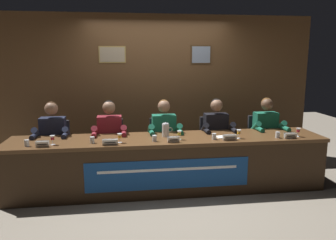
% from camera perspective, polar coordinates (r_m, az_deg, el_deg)
% --- Properties ---
extents(ground_plane, '(12.00, 12.00, 0.00)m').
position_cam_1_polar(ground_plane, '(4.88, 0.00, -11.67)').
color(ground_plane, gray).
extents(wall_back_panelled, '(5.62, 0.14, 2.60)m').
position_cam_1_polar(wall_back_panelled, '(5.93, -1.87, 5.34)').
color(wall_back_panelled, brown).
rests_on(wall_back_panelled, ground_plane).
extents(conference_table, '(4.42, 0.80, 0.76)m').
position_cam_1_polar(conference_table, '(4.59, 0.19, -6.12)').
color(conference_table, brown).
rests_on(conference_table, ground_plane).
extents(chair_far_left, '(0.44, 0.44, 0.91)m').
position_cam_1_polar(chair_far_left, '(5.35, -18.77, -5.23)').
color(chair_far_left, black).
rests_on(chair_far_left, ground_plane).
extents(panelist_far_left, '(0.51, 0.48, 1.24)m').
position_cam_1_polar(panelist_far_left, '(5.09, -19.37, -2.83)').
color(panelist_far_left, black).
rests_on(panelist_far_left, ground_plane).
extents(nameplate_far_left, '(0.16, 0.06, 0.08)m').
position_cam_1_polar(nameplate_far_left, '(4.44, -20.91, -3.89)').
color(nameplate_far_left, white).
rests_on(nameplate_far_left, conference_table).
extents(juice_glass_far_left, '(0.06, 0.06, 0.12)m').
position_cam_1_polar(juice_glass_far_left, '(4.49, -19.34, -3.01)').
color(juice_glass_far_left, white).
rests_on(juice_glass_far_left, conference_table).
extents(water_cup_far_left, '(0.06, 0.06, 0.08)m').
position_cam_1_polar(water_cup_far_left, '(4.55, -23.23, -3.74)').
color(water_cup_far_left, silver).
rests_on(water_cup_far_left, conference_table).
extents(chair_left, '(0.44, 0.44, 0.91)m').
position_cam_1_polar(chair_left, '(5.25, -9.87, -5.09)').
color(chair_left, black).
rests_on(chair_left, ground_plane).
extents(panelist_left, '(0.51, 0.48, 1.24)m').
position_cam_1_polar(panelist_left, '(4.99, -10.05, -2.65)').
color(panelist_left, black).
rests_on(panelist_left, ground_plane).
extents(nameplate_left, '(0.20, 0.06, 0.08)m').
position_cam_1_polar(nameplate_left, '(4.30, -9.99, -3.79)').
color(nameplate_left, white).
rests_on(nameplate_left, conference_table).
extents(juice_glass_left, '(0.06, 0.06, 0.12)m').
position_cam_1_polar(juice_glass_left, '(4.39, -8.34, -2.82)').
color(juice_glass_left, white).
rests_on(juice_glass_left, conference_table).
extents(water_cup_left, '(0.06, 0.06, 0.08)m').
position_cam_1_polar(water_cup_left, '(4.45, -12.96, -3.44)').
color(water_cup_left, silver).
rests_on(water_cup_left, conference_table).
extents(chair_center, '(0.44, 0.44, 0.91)m').
position_cam_1_polar(chair_center, '(5.28, -0.87, -4.83)').
color(chair_center, black).
rests_on(chair_center, ground_plane).
extents(panelist_center, '(0.51, 0.48, 1.24)m').
position_cam_1_polar(panelist_center, '(5.02, -0.60, -2.39)').
color(panelist_center, black).
rests_on(panelist_center, ground_plane).
extents(nameplate_center, '(0.16, 0.06, 0.08)m').
position_cam_1_polar(nameplate_center, '(4.37, 0.96, -3.38)').
color(nameplate_center, white).
rests_on(nameplate_center, conference_table).
extents(juice_glass_center, '(0.06, 0.06, 0.12)m').
position_cam_1_polar(juice_glass_center, '(4.51, 1.97, -2.35)').
color(juice_glass_center, white).
rests_on(juice_glass_center, conference_table).
extents(water_cup_center, '(0.06, 0.06, 0.08)m').
position_cam_1_polar(water_cup_center, '(4.42, -2.36, -3.25)').
color(water_cup_center, silver).
rests_on(water_cup_center, conference_table).
extents(chair_right, '(0.44, 0.44, 0.91)m').
position_cam_1_polar(chair_right, '(5.44, 7.81, -4.46)').
color(chair_right, black).
rests_on(chair_right, ground_plane).
extents(panelist_right, '(0.51, 0.48, 1.24)m').
position_cam_1_polar(panelist_right, '(5.19, 8.47, -2.08)').
color(panelist_right, black).
rests_on(panelist_right, ground_plane).
extents(nameplate_right, '(0.19, 0.06, 0.08)m').
position_cam_1_polar(nameplate_right, '(4.56, 10.64, -2.98)').
color(nameplate_right, white).
rests_on(nameplate_right, conference_table).
extents(juice_glass_right, '(0.06, 0.06, 0.12)m').
position_cam_1_polar(juice_glass_right, '(4.68, 12.13, -2.10)').
color(juice_glass_right, white).
rests_on(juice_glass_right, conference_table).
extents(water_cup_right, '(0.06, 0.06, 0.08)m').
position_cam_1_polar(water_cup_right, '(4.57, 7.99, -2.89)').
color(water_cup_right, silver).
rests_on(water_cup_right, conference_table).
extents(chair_far_right, '(0.44, 0.44, 0.91)m').
position_cam_1_polar(chair_far_right, '(5.72, 15.81, -4.03)').
color(chair_far_right, black).
rests_on(chair_far_right, ground_plane).
extents(panelist_far_right, '(0.51, 0.48, 1.24)m').
position_cam_1_polar(panelist_far_right, '(5.48, 16.79, -1.75)').
color(panelist_far_right, black).
rests_on(panelist_far_right, ground_plane).
extents(nameplate_far_right, '(0.17, 0.06, 0.08)m').
position_cam_1_polar(nameplate_far_right, '(4.89, 20.40, -2.55)').
color(nameplate_far_right, white).
rests_on(nameplate_far_right, conference_table).
extents(juice_glass_far_right, '(0.06, 0.06, 0.12)m').
position_cam_1_polar(juice_glass_far_right, '(5.02, 21.59, -1.74)').
color(juice_glass_far_right, white).
rests_on(juice_glass_far_right, conference_table).
extents(water_cup_far_right, '(0.06, 0.06, 0.08)m').
position_cam_1_polar(water_cup_far_right, '(4.86, 18.42, -2.51)').
color(water_cup_far_right, silver).
rests_on(water_cup_far_right, conference_table).
extents(water_pitcher_central, '(0.15, 0.10, 0.21)m').
position_cam_1_polar(water_pitcher_central, '(4.68, -0.41, -1.73)').
color(water_pitcher_central, silver).
rests_on(water_pitcher_central, conference_table).
extents(document_stack_right, '(0.23, 0.18, 0.01)m').
position_cam_1_polar(document_stack_right, '(4.72, 9.55, -2.90)').
color(document_stack_right, white).
rests_on(document_stack_right, conference_table).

